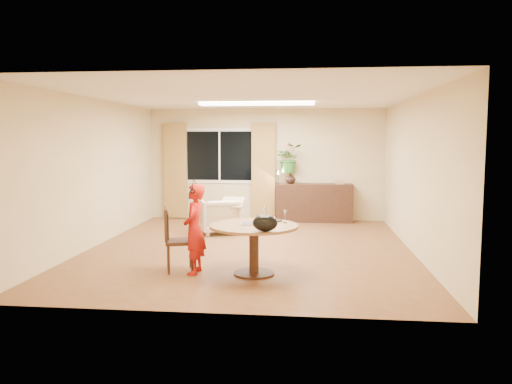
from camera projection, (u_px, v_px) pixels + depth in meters
floor at (250, 249)px, 8.64m from camera, size 6.50×6.50×0.00m
ceiling at (249, 97)px, 8.36m from camera, size 6.50×6.50×0.00m
wall_back at (266, 164)px, 11.71m from camera, size 5.50×0.00×5.50m
wall_left at (95, 173)px, 8.79m from camera, size 0.00×6.50×6.50m
wall_right at (415, 175)px, 8.21m from camera, size 0.00×6.50×6.50m
window at (220, 156)px, 11.79m from camera, size 1.70×0.03×1.30m
curtain_left at (176, 171)px, 11.86m from camera, size 0.55×0.08×2.25m
curtain_right at (263, 171)px, 11.64m from camera, size 0.55×0.08×2.25m
ceiling_panel at (257, 104)px, 9.55m from camera, size 2.20×0.35×0.05m
dining_table at (254, 235)px, 6.93m from camera, size 1.24×1.24×0.71m
dining_chair at (180, 240)px, 7.12m from camera, size 0.54×0.51×0.92m
child at (194, 229)px, 6.98m from camera, size 0.46×0.31×1.27m
laptop at (254, 215)px, 6.93m from camera, size 0.42×0.30×0.26m
tumbler at (258, 218)px, 7.13m from camera, size 0.08×0.08×0.11m
wine_glass at (285, 216)px, 7.06m from camera, size 0.08×0.08×0.19m
pot_lid at (275, 220)px, 7.23m from camera, size 0.25×0.25×0.04m
handbag at (265, 223)px, 6.39m from camera, size 0.36×0.26×0.22m
armchair at (220, 216)px, 10.05m from camera, size 0.95×0.96×0.70m
throw at (232, 198)px, 9.94m from camera, size 0.47×0.57×0.03m
sideboard at (314, 203)px, 11.45m from camera, size 1.75×0.43×0.87m
vase at (291, 178)px, 11.45m from camera, size 0.25×0.25×0.25m
bouquet at (289, 158)px, 11.40m from camera, size 0.68×0.62×0.66m
book_stack at (339, 182)px, 11.34m from camera, size 0.24×0.21×0.08m
desk_lamp at (278, 177)px, 11.42m from camera, size 0.17×0.17×0.32m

